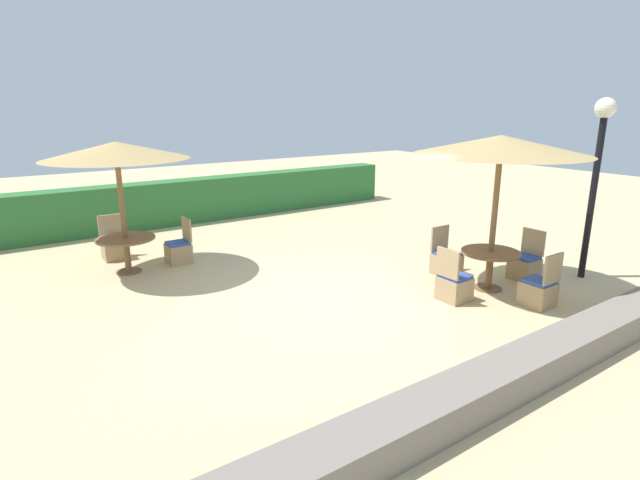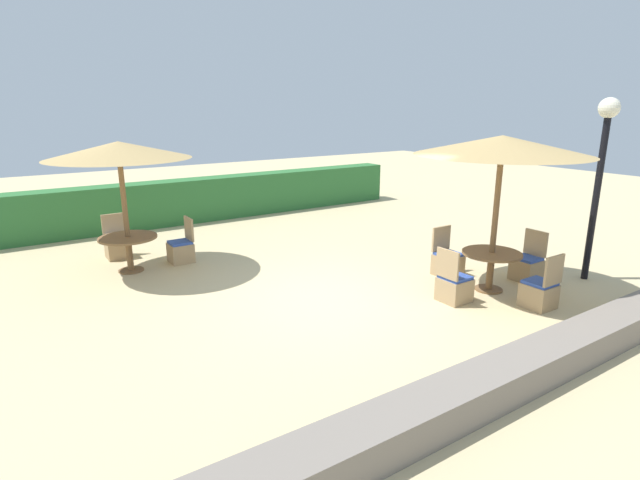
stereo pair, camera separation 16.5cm
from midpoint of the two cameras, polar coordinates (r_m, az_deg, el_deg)
name	(u,v)px [view 2 (the right image)]	position (r m, az deg, el deg)	size (l,w,h in m)	color
ground_plane	(339,299)	(8.57, 2.80, -6.71)	(40.00, 40.00, 0.00)	#C6B284
hedge_row	(194,200)	(14.42, -13.91, 4.43)	(13.00, 0.70, 1.19)	#2D6B33
stone_border	(511,375)	(6.36, 21.75, -14.12)	(10.00, 0.56, 0.40)	slate
lamp_post	(602,154)	(10.34, 29.98, 8.55)	(0.36, 0.36, 3.32)	black
parasol_back_left	(119,151)	(10.12, -21.59, 9.48)	(2.65, 2.65, 2.54)	brown
round_table_back_left	(128,244)	(10.42, -20.63, -0.39)	(1.11, 1.11, 0.71)	brown
patio_chair_back_left_east	(181,250)	(10.79, -15.14, -1.08)	(0.46, 0.46, 0.93)	tan
patio_chair_back_left_north	(117,246)	(11.52, -21.78, -0.62)	(0.46, 0.46, 0.93)	tan
parasol_front_right	(502,146)	(8.92, 20.61, 10.04)	(2.89, 2.89, 2.71)	brown
round_table_front_right	(491,261)	(9.29, 19.46, -2.25)	(1.02, 1.02, 0.70)	brown
patio_chair_front_right_north	(447,262)	(9.95, 14.81, -2.44)	(0.46, 0.46, 0.93)	tan
patio_chair_front_right_south	(540,292)	(8.89, 24.31, -5.48)	(0.46, 0.46, 0.93)	tan
patio_chair_front_right_east	(527,266)	(10.17, 23.01, -2.80)	(0.46, 0.46, 0.93)	tan
patio_chair_front_right_west	(454,286)	(8.67, 15.57, -5.14)	(0.46, 0.46, 0.93)	tan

